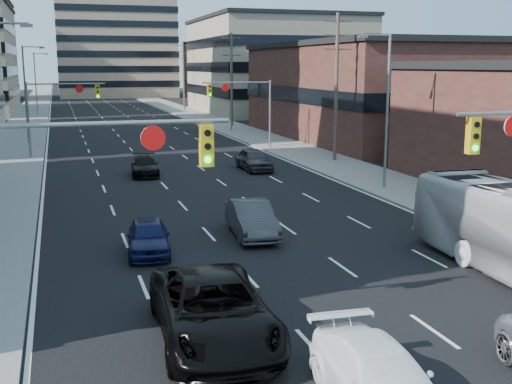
{
  "coord_description": "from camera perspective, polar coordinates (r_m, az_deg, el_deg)",
  "views": [
    {
      "loc": [
        -7.81,
        -8.43,
        7.22
      ],
      "look_at": [
        -0.3,
        15.85,
        2.2
      ],
      "focal_mm": 45.0,
      "sensor_mm": 36.0,
      "label": 1
    }
  ],
  "objects": [
    {
      "name": "road_surface",
      "position": [
        138.84,
        -14.08,
        7.87
      ],
      "size": [
        18.0,
        300.0,
        0.02
      ],
      "primitive_type": "cube",
      "color": "black",
      "rests_on": "ground"
    },
    {
      "name": "sedan_grey_center",
      "position": [
        27.51,
        -0.39,
        -2.41
      ],
      "size": [
        1.99,
        4.71,
        1.51
      ],
      "primitive_type": "imported",
      "rotation": [
        0.0,
        0.0,
        -0.09
      ],
      "color": "#353538",
      "rests_on": "ground"
    },
    {
      "name": "utility_pole_block",
      "position": [
        48.75,
        7.15,
        9.4
      ],
      "size": [
        2.2,
        0.28,
        11.0
      ],
      "color": "#4C3D2D",
      "rests_on": "ground"
    },
    {
      "name": "streetlight_right_far",
      "position": [
        70.83,
        -2.37,
        9.42
      ],
      "size": [
        2.03,
        0.22,
        9.0
      ],
      "color": "slate",
      "rests_on": "ground"
    },
    {
      "name": "sedan_black_far",
      "position": [
        43.41,
        -9.85,
        2.29
      ],
      "size": [
        2.21,
        4.56,
        1.28
      ],
      "primitive_type": "imported",
      "rotation": [
        0.0,
        0.0,
        -0.1
      ],
      "color": "black",
      "rests_on": "ground"
    },
    {
      "name": "white_van",
      "position": [
        14.38,
        10.94,
        -16.05
      ],
      "size": [
        2.12,
        4.84,
        1.38
      ],
      "primitive_type": "imported",
      "rotation": [
        0.0,
        0.0,
        -0.04
      ],
      "color": "white",
      "rests_on": "ground"
    },
    {
      "name": "streetlight_right_near",
      "position": [
        38.1,
        11.4,
        7.7
      ],
      "size": [
        2.03,
        0.22,
        9.0
      ],
      "color": "slate",
      "rests_on": "ground"
    },
    {
      "name": "streetlight_left_mid",
      "position": [
        63.52,
        -19.69,
        8.58
      ],
      "size": [
        2.03,
        0.22,
        9.0
      ],
      "color": "slate",
      "rests_on": "ground"
    },
    {
      "name": "utility_pole_distant",
      "position": [
        106.34,
        -6.45,
        10.33
      ],
      "size": [
        2.2,
        0.28,
        11.0
      ],
      "color": "#4C3D2D",
      "rests_on": "ground"
    },
    {
      "name": "black_pickup",
      "position": [
        17.27,
        -3.83,
        -10.42
      ],
      "size": [
        3.21,
        6.41,
        1.74
      ],
      "primitive_type": "imported",
      "rotation": [
        0.0,
        0.0,
        -0.05
      ],
      "color": "black",
      "rests_on": "ground"
    },
    {
      "name": "sidewalk_right",
      "position": [
        139.95,
        -9.33,
        8.11
      ],
      "size": [
        5.0,
        300.0,
        0.15
      ],
      "primitive_type": "cube",
      "color": "slate",
      "rests_on": "ground"
    },
    {
      "name": "utility_pole_midblock",
      "position": [
        77.09,
        -2.17,
        10.1
      ],
      "size": [
        2.2,
        0.28,
        11.0
      ],
      "color": "#4C3D2D",
      "rests_on": "ground"
    },
    {
      "name": "sidewalk_left",
      "position": [
        138.66,
        -18.87,
        7.64
      ],
      "size": [
        5.0,
        300.0,
        0.15
      ],
      "primitive_type": "cube",
      "color": "slate",
      "rests_on": "ground"
    },
    {
      "name": "signal_near_left",
      "position": [
        16.68,
        -15.69,
        0.76
      ],
      "size": [
        6.59,
        0.33,
        6.0
      ],
      "color": "slate",
      "rests_on": "ground"
    },
    {
      "name": "signal_far_left",
      "position": [
        53.5,
        -17.18,
        7.56
      ],
      "size": [
        6.09,
        0.33,
        6.0
      ],
      "color": "slate",
      "rests_on": "ground"
    },
    {
      "name": "streetlight_left_far",
      "position": [
        98.48,
        -18.92,
        9.33
      ],
      "size": [
        2.03,
        0.22,
        9.0
      ],
      "color": "slate",
      "rests_on": "ground"
    },
    {
      "name": "sedan_grey_right",
      "position": [
        44.92,
        -0.17,
        2.92
      ],
      "size": [
        1.82,
        4.51,
        1.54
      ],
      "primitive_type": "imported",
      "rotation": [
        0.0,
        0.0,
        -0.0
      ],
      "color": "#313234",
      "rests_on": "ground"
    },
    {
      "name": "storefront_right_mid",
      "position": [
        66.58,
        11.5,
        8.62
      ],
      "size": [
        20.0,
        30.0,
        9.0
      ],
      "primitive_type": "cube",
      "color": "#472119",
      "rests_on": "ground"
    },
    {
      "name": "sedan_blue",
      "position": [
        25.37,
        -9.55,
        -3.93
      ],
      "size": [
        2.02,
        4.12,
        1.35
      ],
      "primitive_type": "imported",
      "rotation": [
        0.0,
        0.0,
        -0.11
      ],
      "color": "#0E143A",
      "rests_on": "ground"
    },
    {
      "name": "bg_block_right",
      "position": [
        144.05,
        -1.17,
        10.69
      ],
      "size": [
        22.0,
        22.0,
        12.0
      ],
      "primitive_type": "cube",
      "color": "gray",
      "rests_on": "ground"
    },
    {
      "name": "signal_far_right",
      "position": [
        55.7,
        -1.03,
        8.17
      ],
      "size": [
        6.09,
        0.33,
        6.0
      ],
      "color": "slate",
      "rests_on": "ground"
    },
    {
      "name": "office_right_far",
      "position": [
        101.86,
        1.63,
        11.05
      ],
      "size": [
        22.0,
        28.0,
        14.0
      ],
      "primitive_type": "cube",
      "color": "gray",
      "rests_on": "ground"
    }
  ]
}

